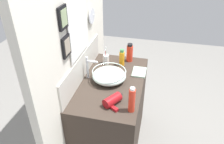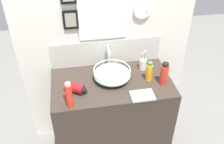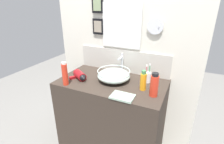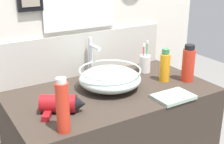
{
  "view_description": "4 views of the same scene",
  "coord_description": "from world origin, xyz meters",
  "px_view_note": "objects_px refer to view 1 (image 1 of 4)",
  "views": [
    {
      "loc": [
        -1.64,
        -0.38,
        2.02
      ],
      "look_at": [
        0.0,
        0.0,
        0.96
      ],
      "focal_mm": 35.0,
      "sensor_mm": 36.0,
      "label": 1
    },
    {
      "loc": [
        -0.29,
        -1.65,
        2.18
      ],
      "look_at": [
        0.0,
        0.0,
        0.96
      ],
      "focal_mm": 40.0,
      "sensor_mm": 36.0,
      "label": 2
    },
    {
      "loc": [
        0.65,
        -1.37,
        1.59
      ],
      "look_at": [
        0.0,
        0.0,
        0.96
      ],
      "focal_mm": 28.0,
      "sensor_mm": 36.0,
      "label": 3
    },
    {
      "loc": [
        -0.75,
        -1.23,
        1.49
      ],
      "look_at": [
        0.0,
        0.0,
        0.96
      ],
      "focal_mm": 50.0,
      "sensor_mm": 36.0,
      "label": 4
    }
  ],
  "objects_px": {
    "soap_dispenser": "(130,53)",
    "glass_bowl_sink": "(109,75)",
    "spray_bottle": "(132,100)",
    "hair_drier": "(114,100)",
    "shampoo_bottle": "(122,58)",
    "toothbrush_cup": "(106,59)",
    "faucet": "(89,66)",
    "hand_towel": "(139,72)"
  },
  "relations": [
    {
      "from": "spray_bottle",
      "to": "hair_drier",
      "type": "bearing_deg",
      "value": 70.25
    },
    {
      "from": "toothbrush_cup",
      "to": "hand_towel",
      "type": "xyz_separation_m",
      "value": [
        -0.11,
        -0.37,
        -0.04
      ]
    },
    {
      "from": "hand_towel",
      "to": "hair_drier",
      "type": "bearing_deg",
      "value": 164.15
    },
    {
      "from": "hair_drier",
      "to": "shampoo_bottle",
      "type": "bearing_deg",
      "value": 4.95
    },
    {
      "from": "glass_bowl_sink",
      "to": "soap_dispenser",
      "type": "xyz_separation_m",
      "value": [
        0.42,
        -0.12,
        0.04
      ]
    },
    {
      "from": "spray_bottle",
      "to": "hand_towel",
      "type": "distance_m",
      "value": 0.57
    },
    {
      "from": "toothbrush_cup",
      "to": "shampoo_bottle",
      "type": "bearing_deg",
      "value": -88.5
    },
    {
      "from": "glass_bowl_sink",
      "to": "hand_towel",
      "type": "xyz_separation_m",
      "value": [
        0.2,
        -0.26,
        -0.05
      ]
    },
    {
      "from": "shampoo_bottle",
      "to": "spray_bottle",
      "type": "bearing_deg",
      "value": -163.08
    },
    {
      "from": "glass_bowl_sink",
      "to": "hair_drier",
      "type": "bearing_deg",
      "value": -159.94
    },
    {
      "from": "hair_drier",
      "to": "soap_dispenser",
      "type": "xyz_separation_m",
      "value": [
        0.73,
        -0.01,
        0.06
      ]
    },
    {
      "from": "shampoo_bottle",
      "to": "glass_bowl_sink",
      "type": "bearing_deg",
      "value": 168.83
    },
    {
      "from": "spray_bottle",
      "to": "shampoo_bottle",
      "type": "relative_size",
      "value": 1.22
    },
    {
      "from": "glass_bowl_sink",
      "to": "shampoo_bottle",
      "type": "height_order",
      "value": "shampoo_bottle"
    },
    {
      "from": "hand_towel",
      "to": "faucet",
      "type": "bearing_deg",
      "value": 113.33
    },
    {
      "from": "faucet",
      "to": "shampoo_bottle",
      "type": "relative_size",
      "value": 1.24
    },
    {
      "from": "toothbrush_cup",
      "to": "hand_towel",
      "type": "bearing_deg",
      "value": -106.16
    },
    {
      "from": "hair_drier",
      "to": "hand_towel",
      "type": "relative_size",
      "value": 1.14
    },
    {
      "from": "hair_drier",
      "to": "soap_dispenser",
      "type": "bearing_deg",
      "value": -0.8
    },
    {
      "from": "hair_drier",
      "to": "hand_towel",
      "type": "height_order",
      "value": "hair_drier"
    },
    {
      "from": "glass_bowl_sink",
      "to": "toothbrush_cup",
      "type": "distance_m",
      "value": 0.32
    },
    {
      "from": "glass_bowl_sink",
      "to": "shampoo_bottle",
      "type": "distance_m",
      "value": 0.31
    },
    {
      "from": "shampoo_bottle",
      "to": "soap_dispenser",
      "type": "relative_size",
      "value": 0.89
    },
    {
      "from": "toothbrush_cup",
      "to": "spray_bottle",
      "type": "relative_size",
      "value": 0.85
    },
    {
      "from": "soap_dispenser",
      "to": "spray_bottle",
      "type": "bearing_deg",
      "value": -169.77
    },
    {
      "from": "faucet",
      "to": "toothbrush_cup",
      "type": "bearing_deg",
      "value": -16.43
    },
    {
      "from": "glass_bowl_sink",
      "to": "soap_dispenser",
      "type": "bearing_deg",
      "value": -16.7
    },
    {
      "from": "faucet",
      "to": "hair_drier",
      "type": "height_order",
      "value": "faucet"
    },
    {
      "from": "toothbrush_cup",
      "to": "spray_bottle",
      "type": "bearing_deg",
      "value": -150.89
    },
    {
      "from": "spray_bottle",
      "to": "hand_towel",
      "type": "xyz_separation_m",
      "value": [
        0.56,
        0.01,
        -0.1
      ]
    },
    {
      "from": "faucet",
      "to": "shampoo_bottle",
      "type": "bearing_deg",
      "value": -39.96
    },
    {
      "from": "spray_bottle",
      "to": "hand_towel",
      "type": "height_order",
      "value": "spray_bottle"
    },
    {
      "from": "faucet",
      "to": "hand_towel",
      "type": "xyz_separation_m",
      "value": [
        0.2,
        -0.46,
        -0.12
      ]
    },
    {
      "from": "soap_dispenser",
      "to": "glass_bowl_sink",
      "type": "bearing_deg",
      "value": 163.3
    },
    {
      "from": "hair_drier",
      "to": "shampoo_bottle",
      "type": "height_order",
      "value": "shampoo_bottle"
    },
    {
      "from": "glass_bowl_sink",
      "to": "hair_drier",
      "type": "relative_size",
      "value": 1.47
    },
    {
      "from": "spray_bottle",
      "to": "toothbrush_cup",
      "type": "bearing_deg",
      "value": 29.11
    },
    {
      "from": "hair_drier",
      "to": "spray_bottle",
      "type": "relative_size",
      "value": 0.98
    },
    {
      "from": "glass_bowl_sink",
      "to": "shampoo_bottle",
      "type": "bearing_deg",
      "value": -11.17
    },
    {
      "from": "toothbrush_cup",
      "to": "spray_bottle",
      "type": "height_order",
      "value": "spray_bottle"
    },
    {
      "from": "glass_bowl_sink",
      "to": "soap_dispenser",
      "type": "distance_m",
      "value": 0.44
    },
    {
      "from": "toothbrush_cup",
      "to": "glass_bowl_sink",
      "type": "bearing_deg",
      "value": -160.46
    }
  ]
}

